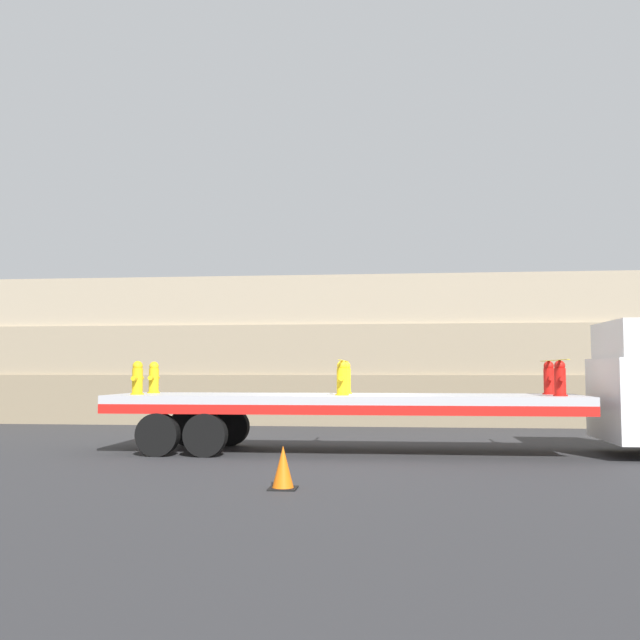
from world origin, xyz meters
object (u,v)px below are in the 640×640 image
object	(u,v)px
flatbed_trailer	(319,405)
fire_hydrant_red_near_2	(560,379)
fire_hydrant_yellow_far_1	(346,378)
fire_hydrant_yellow_far_0	(154,378)
fire_hydrant_yellow_near_0	(137,378)
fire_hydrant_yellow_near_1	(342,379)
traffic_cone	(283,468)
fire_hydrant_red_far_2	(549,378)

from	to	relation	value
flatbed_trailer	fire_hydrant_red_near_2	world-z (taller)	fire_hydrant_red_near_2
fire_hydrant_yellow_far_1	fire_hydrant_red_near_2	world-z (taller)	same
fire_hydrant_yellow_far_0	fire_hydrant_yellow_near_0	bearing A→B (deg)	-90.00
fire_hydrant_yellow_near_1	fire_hydrant_yellow_far_1	size ratio (longest dim) A/B	1.00
fire_hydrant_yellow_near_0	traffic_cone	world-z (taller)	fire_hydrant_yellow_near_0
fire_hydrant_yellow_far_0	fire_hydrant_yellow_far_1	world-z (taller)	same
flatbed_trailer	fire_hydrant_yellow_near_1	world-z (taller)	fire_hydrant_yellow_near_1
fire_hydrant_yellow_near_0	fire_hydrant_yellow_near_1	size ratio (longest dim) A/B	1.00
fire_hydrant_yellow_far_0	fire_hydrant_red_far_2	distance (m)	9.02
fire_hydrant_yellow_far_0	fire_hydrant_red_near_2	distance (m)	9.08
traffic_cone	fire_hydrant_red_near_2	bearing A→B (deg)	41.01
fire_hydrant_yellow_near_0	traffic_cone	xyz separation A→B (m)	(3.94, -4.41, -1.30)
fire_hydrant_yellow_near_0	fire_hydrant_red_far_2	xyz separation A→B (m)	(9.02, 1.07, 0.00)
fire_hydrant_yellow_far_1	fire_hydrant_red_far_2	distance (m)	4.51
flatbed_trailer	fire_hydrant_yellow_near_1	xyz separation A→B (m)	(0.56, -0.53, 0.58)
flatbed_trailer	fire_hydrant_yellow_far_0	distance (m)	4.02
fire_hydrant_red_far_2	fire_hydrant_yellow_far_1	bearing A→B (deg)	180.00
fire_hydrant_yellow_near_0	fire_hydrant_red_near_2	size ratio (longest dim) A/B	1.00
flatbed_trailer	traffic_cone	bearing A→B (deg)	-90.03
fire_hydrant_yellow_far_1	traffic_cone	world-z (taller)	fire_hydrant_yellow_far_1
traffic_cone	fire_hydrant_red_far_2	bearing A→B (deg)	47.19
fire_hydrant_red_far_2	fire_hydrant_red_near_2	bearing A→B (deg)	-90.00
fire_hydrant_yellow_far_0	traffic_cone	bearing A→B (deg)	-54.25
flatbed_trailer	fire_hydrant_red_far_2	distance (m)	5.13
fire_hydrant_yellow_far_0	fire_hydrant_red_near_2	world-z (taller)	same
fire_hydrant_yellow_far_0	fire_hydrant_red_near_2	xyz separation A→B (m)	(9.02, -1.07, 0.00)
fire_hydrant_yellow_near_1	fire_hydrant_red_near_2	size ratio (longest dim) A/B	1.00
flatbed_trailer	traffic_cone	world-z (taller)	flatbed_trailer
fire_hydrant_yellow_near_0	fire_hydrant_red_near_2	world-z (taller)	same
fire_hydrant_yellow_near_1	traffic_cone	distance (m)	4.64
fire_hydrant_yellow_far_0	fire_hydrant_red_far_2	bearing A→B (deg)	0.00
fire_hydrant_yellow_far_0	fire_hydrant_yellow_near_1	xyz separation A→B (m)	(4.51, -1.07, 0.00)
flatbed_trailer	fire_hydrant_yellow_far_1	size ratio (longest dim) A/B	13.86
fire_hydrant_red_far_2	traffic_cone	xyz separation A→B (m)	(-5.08, -5.48, -1.30)
fire_hydrant_yellow_near_1	flatbed_trailer	bearing A→B (deg)	136.57
fire_hydrant_yellow_far_0	fire_hydrant_yellow_far_1	size ratio (longest dim) A/B	1.00
fire_hydrant_yellow_near_0	fire_hydrant_yellow_far_0	size ratio (longest dim) A/B	1.00
fire_hydrant_red_near_2	traffic_cone	size ratio (longest dim) A/B	1.13
flatbed_trailer	fire_hydrant_yellow_far_1	xyz separation A→B (m)	(0.56, 0.53, 0.58)
flatbed_trailer	fire_hydrant_red_far_2	world-z (taller)	fire_hydrant_red_far_2
fire_hydrant_yellow_near_0	fire_hydrant_yellow_far_0	distance (m)	1.07
fire_hydrant_red_near_2	fire_hydrant_yellow_far_1	bearing A→B (deg)	166.70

